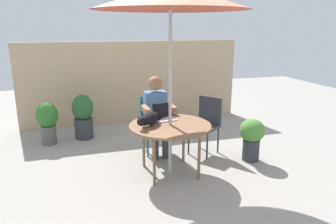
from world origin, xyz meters
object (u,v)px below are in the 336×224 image
at_px(potted_plant_by_chair, 48,120).
at_px(laptop, 164,115).
at_px(patio_table, 170,128).
at_px(cat, 149,119).
at_px(chair_occupied, 154,119).
at_px(potted_plant_near_fence, 252,136).
at_px(potted_plant_corner, 83,115).
at_px(chair_empty, 207,120).
at_px(person_seated, 156,111).

bearing_deg(potted_plant_by_chair, laptop, -39.69).
height_order(patio_table, cat, cat).
bearing_deg(chair_occupied, potted_plant_near_fence, -32.26).
bearing_deg(chair_occupied, potted_plant_corner, 139.15).
bearing_deg(chair_empty, cat, -154.68).
xyz_separation_m(patio_table, potted_plant_by_chair, (-1.67, 1.67, -0.22)).
xyz_separation_m(chair_occupied, potted_plant_corner, (-1.08, 0.93, -0.10)).
bearing_deg(potted_plant_near_fence, chair_occupied, 147.74).
distance_m(laptop, potted_plant_by_chair, 2.19).
distance_m(chair_occupied, cat, 0.91).
distance_m(patio_table, person_seated, 0.73).
distance_m(cat, potted_plant_near_fence, 1.64).
bearing_deg(person_seated, patio_table, -90.00).
distance_m(potted_plant_near_fence, potted_plant_by_chair, 3.39).
relative_size(chair_empty, potted_plant_by_chair, 1.22).
relative_size(patio_table, cat, 2.22).
relative_size(chair_empty, potted_plant_corner, 1.12).
distance_m(chair_occupied, person_seated, 0.23).
distance_m(chair_empty, potted_plant_by_chair, 2.70).
height_order(patio_table, potted_plant_corner, potted_plant_corner).
distance_m(patio_table, potted_plant_by_chair, 2.37).
distance_m(person_seated, cat, 0.73).
xyz_separation_m(cat, potted_plant_corner, (-0.79, 1.76, -0.36)).
bearing_deg(potted_plant_by_chair, patio_table, -44.98).
height_order(chair_occupied, potted_plant_by_chair, chair_occupied).
relative_size(potted_plant_by_chair, potted_plant_corner, 0.92).
distance_m(person_seated, potted_plant_by_chair, 1.94).
xyz_separation_m(person_seated, laptop, (-0.01, -0.44, 0.06)).
xyz_separation_m(chair_occupied, laptop, (-0.01, -0.60, 0.23)).
bearing_deg(patio_table, person_seated, 90.00).
bearing_deg(person_seated, cat, -112.91).
bearing_deg(cat, potted_plant_corner, 114.30).
bearing_deg(cat, potted_plant_near_fence, 0.13).
distance_m(patio_table, laptop, 0.31).
distance_m(patio_table, cat, 0.32).
xyz_separation_m(cat, potted_plant_near_fence, (1.59, 0.00, -0.40)).
bearing_deg(chair_empty, patio_table, -144.43).
height_order(patio_table, chair_empty, chair_empty).
distance_m(chair_occupied, potted_plant_near_fence, 1.55).
bearing_deg(potted_plant_by_chair, potted_plant_corner, 13.74).
relative_size(laptop, cat, 0.66).
relative_size(potted_plant_near_fence, potted_plant_by_chair, 0.88).
relative_size(cat, potted_plant_corner, 0.62).
height_order(laptop, potted_plant_by_chair, laptop).
relative_size(patio_table, potted_plant_by_chair, 1.50).
bearing_deg(potted_plant_corner, laptop, -54.96).
relative_size(patio_table, laptop, 3.36).
bearing_deg(person_seated, laptop, -90.88).
bearing_deg(potted_plant_corner, chair_empty, -33.93).
height_order(cat, potted_plant_corner, cat).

